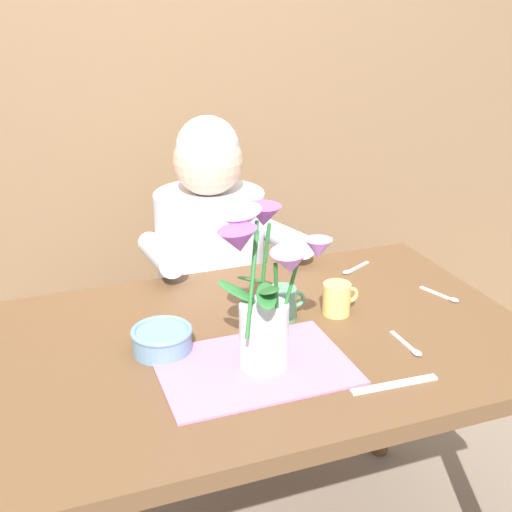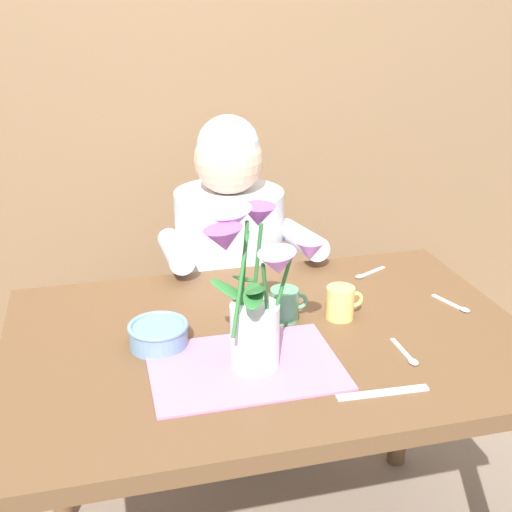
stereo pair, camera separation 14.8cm
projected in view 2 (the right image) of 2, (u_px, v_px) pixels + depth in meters
wood_panel_backdrop at (191, 59)px, 2.26m from camera, size 4.00×0.10×2.50m
dining_table at (269, 371)px, 1.55m from camera, size 1.20×0.80×0.74m
seated_person at (231, 291)px, 2.14m from camera, size 0.45×0.47×1.14m
striped_placemat at (245, 366)px, 1.39m from camera, size 0.40×0.28×0.00m
flower_vase at (254, 293)px, 1.32m from camera, size 0.26×0.22×0.35m
ceramic_bowl at (158, 334)px, 1.46m from camera, size 0.14×0.14×0.06m
dinner_knife at (383, 393)px, 1.30m from camera, size 0.19×0.03×0.00m
ceramic_mug at (285, 304)px, 1.57m from camera, size 0.09×0.07×0.08m
coffee_cup at (341, 303)px, 1.58m from camera, size 0.09×0.07×0.08m
spoon_0 at (408, 356)px, 1.42m from camera, size 0.02×0.12×0.01m
spoon_1 at (457, 306)px, 1.65m from camera, size 0.05×0.12×0.01m
spoon_2 at (366, 274)px, 1.83m from camera, size 0.11×0.07×0.01m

